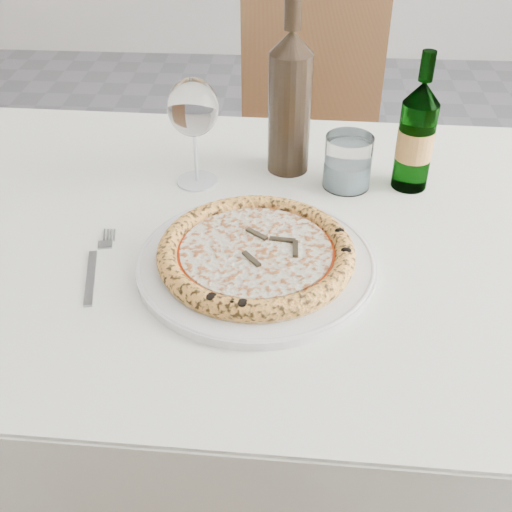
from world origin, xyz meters
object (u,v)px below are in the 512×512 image
(dining_table, at_px, (260,270))
(beer_bottle, at_px, (416,136))
(plate, at_px, (256,262))
(wine_bottle, at_px, (290,101))
(wine_glass, at_px, (193,110))
(pizza, at_px, (256,253))
(tumbler, at_px, (347,165))
(chair_far, at_px, (310,132))

(dining_table, bearing_deg, beer_bottle, 31.78)
(plate, bearing_deg, beer_bottle, 44.97)
(wine_bottle, bearing_deg, wine_glass, -158.91)
(dining_table, bearing_deg, wine_bottle, 79.37)
(pizza, xyz_separation_m, wine_glass, (-0.13, 0.25, 0.12))
(tumbler, bearing_deg, plate, -120.08)
(wine_glass, xyz_separation_m, beer_bottle, (0.39, 0.01, -0.04))
(tumbler, xyz_separation_m, beer_bottle, (0.11, 0.01, 0.06))
(dining_table, xyz_separation_m, chair_far, (0.10, 0.84, -0.14))
(plate, bearing_deg, wine_bottle, 82.71)
(tumbler, height_order, beer_bottle, beer_bottle)
(chair_far, xyz_separation_m, tumbler, (0.05, -0.69, 0.27))
(pizza, distance_m, tumbler, 0.30)
(chair_far, height_order, tumbler, chair_far)
(chair_far, relative_size, wine_glass, 4.68)
(tumbler, distance_m, beer_bottle, 0.13)
(wine_bottle, bearing_deg, plate, -97.29)
(tumbler, bearing_deg, wine_bottle, 151.98)
(tumbler, bearing_deg, wine_glass, -178.69)
(chair_far, relative_size, wine_bottle, 2.91)
(pizza, xyz_separation_m, wine_bottle, (0.04, 0.31, 0.11))
(chair_far, xyz_separation_m, pizza, (-0.10, -0.94, 0.25))
(dining_table, xyz_separation_m, plate, (-0.00, -0.10, 0.09))
(plate, bearing_deg, dining_table, 90.00)
(pizza, bearing_deg, plate, -19.36)
(chair_far, distance_m, wine_glass, 0.81)
(wine_glass, bearing_deg, chair_far, 72.27)
(plate, distance_m, pizza, 0.02)
(plate, height_order, beer_bottle, beer_bottle)
(dining_table, relative_size, wine_bottle, 4.75)
(wine_glass, bearing_deg, plate, -63.36)
(plate, distance_m, beer_bottle, 0.38)
(tumbler, bearing_deg, pizza, -120.08)
(plate, relative_size, wine_glass, 1.84)
(wine_glass, height_order, wine_bottle, wine_bottle)
(chair_far, xyz_separation_m, wine_bottle, (-0.06, -0.63, 0.36))
(plate, relative_size, beer_bottle, 1.46)
(tumbler, relative_size, wine_bottle, 0.30)
(chair_far, bearing_deg, beer_bottle, -76.15)
(chair_far, height_order, plate, chair_far)
(tumbler, bearing_deg, beer_bottle, 3.31)
(dining_table, distance_m, tumbler, 0.25)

